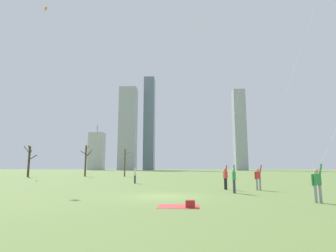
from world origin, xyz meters
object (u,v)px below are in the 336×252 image
(kite_flyer_midfield_center_white, at_px, (229,153))
(bystander_strolling_midfield, at_px, (135,175))
(kite_flyer_midfield_right_blue, at_px, (224,141))
(bare_tree_rightmost, at_px, (125,162))
(bare_tree_right_of_center, at_px, (29,160))
(distant_kite_high_overhead_orange, at_px, (45,32))
(bare_tree_left_of_center, at_px, (86,160))
(picnic_spot, at_px, (185,205))
(kite_flyer_foreground_right_red, at_px, (279,117))

(kite_flyer_midfield_center_white, relative_size, bystander_strolling_midfield, 8.71)
(kite_flyer_midfield_right_blue, xyz_separation_m, bare_tree_rightmost, (-13.16, 33.39, -0.65))
(bystander_strolling_midfield, distance_m, bare_tree_right_of_center, 29.17)
(distant_kite_high_overhead_orange, bearing_deg, bare_tree_left_of_center, 82.99)
(bystander_strolling_midfield, bearing_deg, bare_tree_left_of_center, 121.59)
(bystander_strolling_midfield, xyz_separation_m, bare_tree_right_of_center, (-22.46, 18.50, 2.08))
(kite_flyer_midfield_center_white, height_order, bare_tree_left_of_center, kite_flyer_midfield_center_white)
(picnic_spot, height_order, bare_tree_left_of_center, bare_tree_left_of_center)
(distant_kite_high_overhead_orange, bearing_deg, kite_flyer_midfield_right_blue, -41.05)
(picnic_spot, relative_size, bare_tree_right_of_center, 0.33)
(distant_kite_high_overhead_orange, xyz_separation_m, bare_tree_rightmost, (9.39, 13.75, -18.62))
(bystander_strolling_midfield, distance_m, picnic_spot, 17.87)
(distant_kite_high_overhead_orange, relative_size, bare_tree_right_of_center, 4.59)
(picnic_spot, xyz_separation_m, bare_tree_rightmost, (-10.74, 37.77, 2.51))
(kite_flyer_midfield_right_blue, relative_size, distant_kite_high_overhead_orange, 0.49)
(kite_flyer_midfield_center_white, relative_size, distant_kite_high_overhead_orange, 0.55)
(kite_flyer_midfield_center_white, bearing_deg, bare_tree_right_of_center, 138.48)
(bare_tree_right_of_center, bearing_deg, distant_kite_high_overhead_orange, -56.87)
(distant_kite_high_overhead_orange, relative_size, bare_tree_rightmost, 5.08)
(kite_flyer_midfield_center_white, relative_size, bare_tree_left_of_center, 2.43)
(kite_flyer_midfield_center_white, xyz_separation_m, bare_tree_left_of_center, (-21.67, 30.32, 0.40))
(bystander_strolling_midfield, relative_size, picnic_spot, 0.88)
(bystander_strolling_midfield, relative_size, bare_tree_right_of_center, 0.29)
(picnic_spot, bearing_deg, bystander_strolling_midfield, 106.96)
(kite_flyer_foreground_right_red, bearing_deg, bare_tree_left_of_center, 131.01)
(picnic_spot, bearing_deg, bare_tree_rightmost, 105.87)
(picnic_spot, height_order, bare_tree_rightmost, bare_tree_rightmost)
(bare_tree_rightmost, distance_m, bare_tree_left_of_center, 7.66)
(picnic_spot, xyz_separation_m, bare_tree_left_of_center, (-18.35, 38.46, 3.02))
(kite_flyer_midfield_right_blue, distance_m, distant_kite_high_overhead_orange, 34.88)
(kite_flyer_midfield_center_white, relative_size, kite_flyer_foreground_right_red, 0.63)
(kite_flyer_midfield_center_white, bearing_deg, picnic_spot, -112.19)
(kite_flyer_foreground_right_red, bearing_deg, bare_tree_rightmost, 122.05)
(kite_flyer_midfield_right_blue, distance_m, bare_tree_right_of_center, 43.34)
(distant_kite_high_overhead_orange, height_order, picnic_spot, distant_kite_high_overhead_orange)
(kite_flyer_midfield_right_blue, height_order, picnic_spot, kite_flyer_midfield_right_blue)
(kite_flyer_foreground_right_red, relative_size, distant_kite_high_overhead_orange, 0.87)
(kite_flyer_midfield_right_blue, distance_m, bare_tree_rightmost, 35.89)
(distant_kite_high_overhead_orange, bearing_deg, kite_flyer_midfield_center_white, -34.11)
(bare_tree_left_of_center, bearing_deg, bare_tree_rightmost, -5.12)
(kite_flyer_midfield_center_white, distance_m, picnic_spot, 9.17)
(bare_tree_right_of_center, bearing_deg, bystander_strolling_midfield, -39.48)
(kite_flyer_midfield_right_blue, relative_size, bystander_strolling_midfield, 7.78)
(distant_kite_high_overhead_orange, relative_size, bare_tree_left_of_center, 4.41)
(picnic_spot, bearing_deg, kite_flyer_foreground_right_red, 50.75)
(kite_flyer_foreground_right_red, relative_size, bystander_strolling_midfield, 13.82)
(bare_tree_rightmost, bearing_deg, bystander_strolling_midfield, -75.03)
(kite_flyer_foreground_right_red, distance_m, bare_tree_rightmost, 34.13)
(distant_kite_high_overhead_orange, distance_m, picnic_spot, 37.80)
(bare_tree_right_of_center, bearing_deg, picnic_spot, -52.13)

